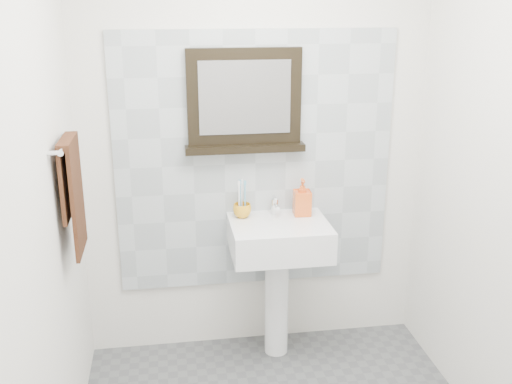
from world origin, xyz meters
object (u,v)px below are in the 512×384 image
Objects in this scene: toothbrush_cup at (242,211)px; hand_towel at (72,187)px; framed_mirror at (244,103)px; soap_dispenser at (302,197)px; pedestal_sink at (279,252)px.

toothbrush_cup is 1.02m from hand_towel.
framed_mirror is (0.03, 0.08, 0.60)m from toothbrush_cup.
framed_mirror reaches higher than soap_dispenser.
pedestal_sink is 1.75× the size of hand_towel.
soap_dispenser is at bearing 32.50° from pedestal_sink.
soap_dispenser is at bearing -1.73° from toothbrush_cup.
soap_dispenser is (0.15, 0.10, 0.29)m from pedestal_sink.
hand_towel is (-1.20, -0.45, 0.26)m from soap_dispenser.
toothbrush_cup is 0.15× the size of framed_mirror.
pedestal_sink reaches higher than toothbrush_cup.
hand_towel is at bearing -148.28° from framed_mirror.
framed_mirror is at bearing 167.48° from soap_dispenser.
pedestal_sink is 0.32m from toothbrush_cup.
soap_dispenser is at bearing -15.41° from framed_mirror.
framed_mirror is (-0.32, 0.09, 0.54)m from soap_dispenser.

